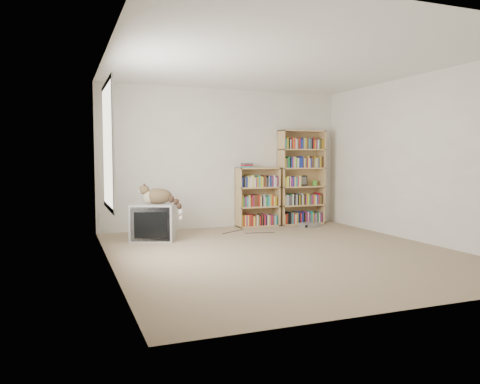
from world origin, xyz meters
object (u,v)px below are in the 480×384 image
object	(u,v)px
crt_tv	(154,222)
bookcase_short	(257,199)
bookcase_tall	(301,180)
cat	(161,198)
dvd_player	(309,225)

from	to	relation	value
crt_tv	bookcase_short	xyz separation A→B (m)	(2.06, 0.75, 0.22)
crt_tv	bookcase_tall	world-z (taller)	bookcase_tall
crt_tv	bookcase_short	distance (m)	2.20
crt_tv	cat	xyz separation A→B (m)	(0.11, -0.04, 0.37)
cat	dvd_player	bearing A→B (deg)	10.53
crt_tv	bookcase_tall	bearing A→B (deg)	34.98
cat	bookcase_tall	size ratio (longest dim) A/B	0.35
cat	crt_tv	bearing A→B (deg)	163.98
crt_tv	cat	distance (m)	0.39
cat	bookcase_short	distance (m)	2.10
crt_tv	bookcase_short	world-z (taller)	bookcase_short
bookcase_short	dvd_player	xyz separation A→B (m)	(0.86, -0.42, -0.46)
bookcase_tall	crt_tv	bearing A→B (deg)	-165.75
cat	bookcase_short	xyz separation A→B (m)	(1.95, 0.79, -0.14)
crt_tv	cat	bearing A→B (deg)	1.60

